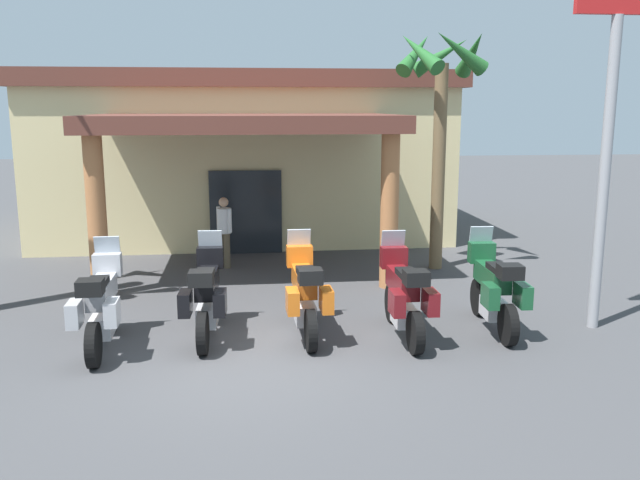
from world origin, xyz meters
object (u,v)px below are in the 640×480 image
at_px(palm_tree_near_portico, 441,90).
at_px(motorcycle_maroon, 404,295).
at_px(roadside_sign, 613,74).
at_px(motorcycle_green, 494,289).
at_px(motel_building, 244,152).
at_px(motorcycle_silver, 101,305).
at_px(motorcycle_black, 207,296).
at_px(pedestrian, 224,227).
at_px(motorcycle_orange, 305,294).

bearing_deg(palm_tree_near_portico, motorcycle_maroon, -111.36).
bearing_deg(motorcycle_maroon, roadside_sign, -87.60).
bearing_deg(motorcycle_green, motel_building, 25.48).
distance_m(motorcycle_green, palm_tree_near_portico, 5.49).
height_order(motel_building, roadside_sign, roadside_sign).
distance_m(motorcycle_silver, motorcycle_maroon, 4.71).
distance_m(motel_building, motorcycle_silver, 10.37).
bearing_deg(motorcycle_maroon, motorcycle_black, 83.56).
bearing_deg(motorcycle_silver, roadside_sign, -90.67).
bearing_deg(palm_tree_near_portico, motorcycle_silver, -144.54).
xyz_separation_m(pedestrian, roadside_sign, (6.32, -4.97, 3.22)).
xyz_separation_m(motorcycle_black, motorcycle_maroon, (3.14, -0.31, 0.00)).
bearing_deg(pedestrian, palm_tree_near_portico, 136.71).
relative_size(motorcycle_maroon, motorcycle_green, 1.00).
height_order(motorcycle_maroon, pedestrian, pedestrian).
bearing_deg(roadside_sign, palm_tree_near_portico, 108.88).
bearing_deg(roadside_sign, motorcycle_maroon, -176.88).
height_order(motorcycle_black, motorcycle_orange, same).
bearing_deg(roadside_sign, motorcycle_orange, 178.99).
xyz_separation_m(motorcycle_silver, motorcycle_green, (6.28, 0.26, 0.00)).
height_order(motorcycle_silver, palm_tree_near_portico, palm_tree_near_portico).
bearing_deg(motorcycle_maroon, palm_tree_near_portico, -22.08).
bearing_deg(motorcycle_black, motorcycle_silver, 104.82).
bearing_deg(palm_tree_near_portico, roadside_sign, -71.12).
bearing_deg(motorcycle_orange, motorcycle_silver, 93.60).
bearing_deg(motorcycle_green, palm_tree_near_portico, -0.43).
relative_size(motorcycle_silver, motorcycle_orange, 1.00).
distance_m(motorcycle_silver, motorcycle_black, 1.61).
bearing_deg(motel_building, palm_tree_near_portico, -51.57).
xyz_separation_m(motorcycle_silver, palm_tree_near_portico, (6.50, 4.63, 3.31)).
bearing_deg(motorcycle_silver, pedestrian, -20.31).
xyz_separation_m(palm_tree_near_portico, roadside_sign, (1.51, -4.41, 0.15)).
xyz_separation_m(motorcycle_green, pedestrian, (-4.59, 4.93, 0.24)).
relative_size(motel_building, roadside_sign, 1.86).
relative_size(motel_building, motorcycle_orange, 5.19).
distance_m(motorcycle_silver, palm_tree_near_portico, 8.64).
relative_size(motorcycle_silver, roadside_sign, 0.36).
height_order(motel_building, motorcycle_orange, motel_building).
height_order(motorcycle_silver, roadside_sign, roadside_sign).
xyz_separation_m(motel_building, motorcycle_orange, (0.99, -9.70, -1.63)).
relative_size(motorcycle_maroon, roadside_sign, 0.36).
relative_size(motorcycle_silver, motorcycle_green, 1.00).
xyz_separation_m(motorcycle_orange, palm_tree_near_portico, (3.36, 4.33, 3.31)).
bearing_deg(motorcycle_silver, motorcycle_maroon, -91.76).
height_order(motel_building, pedestrian, motel_building).
relative_size(pedestrian, roadside_sign, 0.26).
height_order(palm_tree_near_portico, roadside_sign, roadside_sign).
bearing_deg(pedestrian, motorcycle_black, 51.86).
bearing_deg(roadside_sign, motorcycle_black, 178.81).
distance_m(pedestrian, roadside_sign, 8.66).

